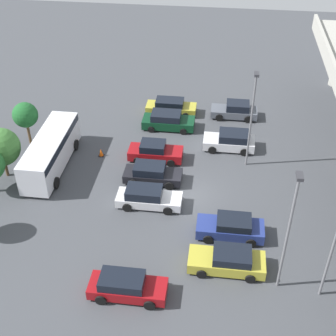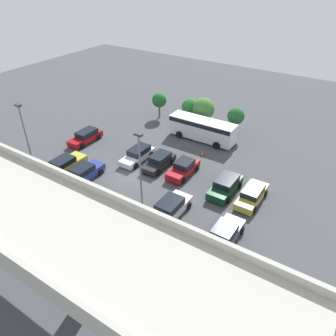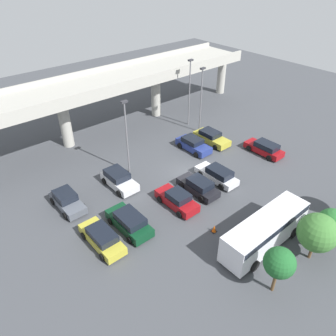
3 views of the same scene
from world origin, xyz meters
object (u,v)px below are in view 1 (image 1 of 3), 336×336
parked_car_5 (148,197)px  parked_car_9 (171,107)px  lamp_post_near_aisle (252,114)px  parked_car_6 (231,228)px  parked_car_7 (228,261)px  parked_car_3 (155,152)px  traffic_cone (101,153)px  parked_car_1 (168,121)px  tree_front_centre (1,147)px  lamp_post_mid_lot (289,226)px  shuttle_bus (50,150)px  parked_car_0 (235,110)px  tree_front_left (25,115)px  parked_car_4 (152,174)px  parked_car_8 (126,286)px  parked_car_2 (230,141)px

parked_car_5 → parked_car_9: (-13.90, 0.02, -0.02)m
parked_car_5 → lamp_post_near_aisle: 10.39m
parked_car_6 → parked_car_7: bearing=87.4°
parked_car_3 → traffic_cone: 4.67m
parked_car_1 → tree_front_centre: (8.96, -11.94, 1.97)m
lamp_post_mid_lot → shuttle_bus: bearing=-120.1°
parked_car_0 → shuttle_bus: (10.13, -14.86, 0.92)m
parked_car_9 → tree_front_centre: 16.81m
parked_car_0 → shuttle_bus: 18.00m
parked_car_7 → tree_front_left: 21.78m
parked_car_3 → parked_car_4: size_ratio=0.99×
parked_car_8 → lamp_post_mid_lot: size_ratio=0.55×
parked_car_3 → tree_front_centre: 12.28m
parked_car_6 → traffic_cone: (-8.31, -11.18, -0.41)m
parked_car_1 → traffic_cone: parked_car_1 is taller
lamp_post_near_aisle → tree_front_centre: (3.96, -19.17, -2.10)m
lamp_post_mid_lot → tree_front_left: (-13.42, -20.84, -2.10)m
lamp_post_near_aisle → traffic_cone: 13.11m
parked_car_0 → parked_car_7: size_ratio=0.91×
parked_car_1 → parked_car_3: 5.19m
parked_car_9 → traffic_cone: bearing=-121.9°
lamp_post_near_aisle → lamp_post_mid_lot: lamp_post_mid_lot is taller
parked_car_9 → traffic_cone: (8.07, -5.02, -0.37)m
parked_car_1 → lamp_post_near_aisle: 9.68m
parked_car_9 → parked_car_0: bearing=0.3°
tree_front_left → parked_car_5: bearing=59.3°
parked_car_2 → parked_car_6: bearing=91.4°
parked_car_2 → parked_car_6: 10.87m
tree_front_centre → parked_car_0: bearing=123.0°
lamp_post_near_aisle → parked_car_7: bearing=-6.2°
parked_car_5 → shuttle_bus: size_ratio=0.56×
parked_car_3 → parked_car_5: parked_car_3 is taller
parked_car_6 → parked_car_9: (-16.38, -6.16, -0.03)m
parked_car_6 → tree_front_centre: tree_front_centre is taller
parked_car_1 → parked_car_4: parked_car_1 is taller
parked_car_3 → tree_front_left: size_ratio=1.14×
parked_car_6 → tree_front_centre: size_ratio=1.09×
parked_car_4 → parked_car_7: bearing=-53.7°
parked_car_3 → parked_car_7: parked_car_3 is taller
parked_car_8 → tree_front_centre: tree_front_centre is taller
lamp_post_near_aisle → lamp_post_mid_lot: bearing=8.2°
parked_car_1 → parked_car_8: parked_car_1 is taller
lamp_post_mid_lot → tree_front_centre: lamp_post_mid_lot is taller
parked_car_8 → parked_car_0: bearing=74.4°
parked_car_1 → parked_car_9: parked_car_1 is taller
lamp_post_mid_lot → lamp_post_near_aisle: bearing=-171.8°
parked_car_8 → traffic_cone: 15.04m
parked_car_0 → parked_car_2: 5.56m
parked_car_0 → shuttle_bus: size_ratio=0.51×
parked_car_2 → parked_car_0: bearing=-93.7°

